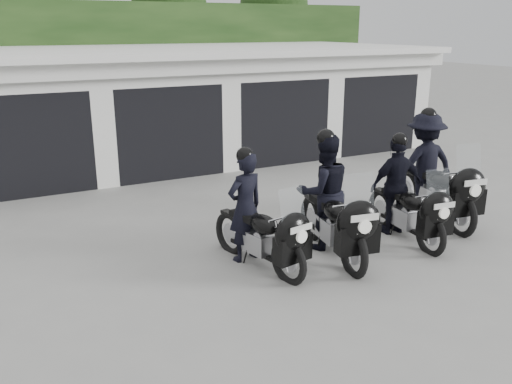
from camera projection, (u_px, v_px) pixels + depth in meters
name	position (u px, v px, depth m)	size (l,w,h in m)	color
ground	(289.00, 263.00, 8.41)	(80.00, 80.00, 0.00)	gray
garage_block	(140.00, 106.00, 14.83)	(16.40, 6.80, 2.96)	silver
background_vegetation	(109.00, 49.00, 18.73)	(20.00, 3.90, 5.80)	#183212
police_bike_a	(257.00, 220.00, 8.12)	(0.90, 2.12, 1.86)	black
police_bike_b	(329.00, 201.00, 8.61)	(1.08, 2.33, 2.04)	black
police_bike_c	(402.00, 193.00, 9.28)	(1.06, 2.13, 1.85)	black
police_bike_d	(430.00, 171.00, 10.19)	(1.37, 2.45, 2.14)	black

